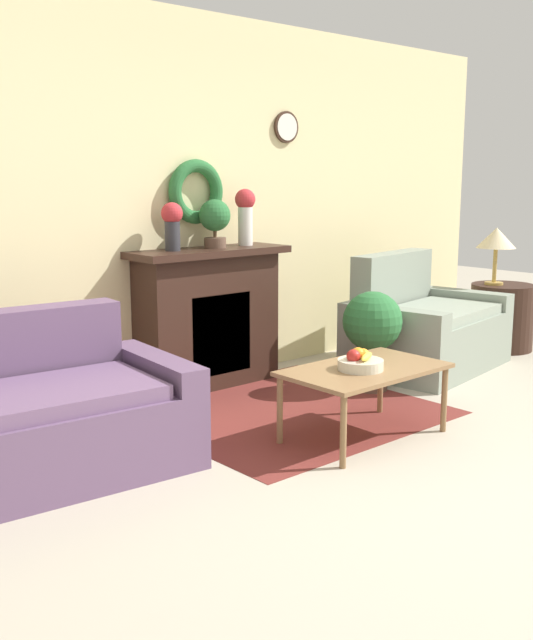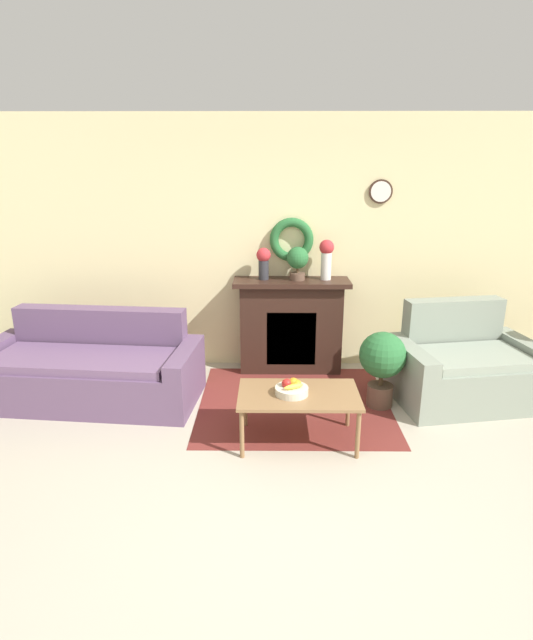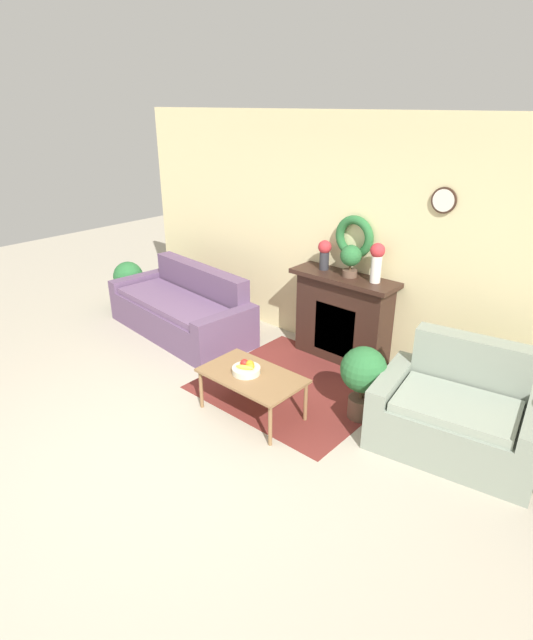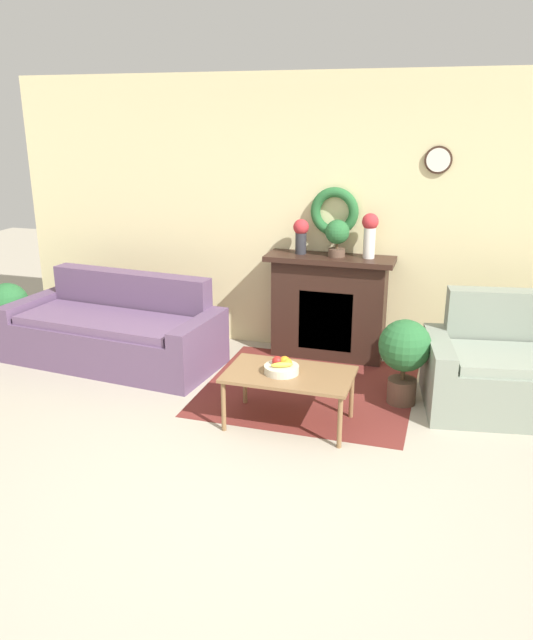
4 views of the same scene
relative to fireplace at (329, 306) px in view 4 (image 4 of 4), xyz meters
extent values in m
plane|color=#ADA38E|center=(-0.03, -2.60, -0.52)|extent=(16.00, 16.00, 0.00)
cube|color=maroon|center=(0.01, -0.84, -0.52)|extent=(1.80, 1.68, 0.01)
cube|color=beige|center=(-0.03, 0.21, 0.83)|extent=(6.80, 0.06, 2.70)
cylinder|color=#382319|center=(0.92, 0.16, 1.40)|extent=(0.25, 0.02, 0.25)
cylinder|color=white|center=(0.92, 0.15, 1.40)|extent=(0.21, 0.01, 0.21)
torus|color=#286633|center=(0.00, 0.13, 0.91)|extent=(0.47, 0.09, 0.47)
cube|color=#331E16|center=(0.00, 0.01, -0.03)|extent=(1.09, 0.34, 0.98)
cube|color=black|center=(0.00, -0.15, -0.11)|extent=(0.52, 0.02, 0.59)
cube|color=orange|center=(0.00, -0.16, -0.18)|extent=(0.42, 0.01, 0.32)
cube|color=#331E16|center=(0.00, -0.03, 0.48)|extent=(1.23, 0.41, 0.05)
cube|color=#604766|center=(-1.97, -0.87, -0.31)|extent=(1.79, 0.85, 0.41)
cube|color=#604766|center=(-1.93, -0.43, -0.11)|extent=(1.74, 0.35, 0.83)
cube|color=#604766|center=(-2.91, -0.69, -0.24)|extent=(0.25, 0.91, 0.55)
cube|color=#604766|center=(-1.02, -0.86, -0.24)|extent=(0.25, 0.91, 0.55)
cube|color=#6A4E70|center=(-1.97, -0.87, -0.07)|extent=(1.71, 0.79, 0.08)
cube|color=gray|center=(1.67, -0.84, -0.30)|extent=(1.09, 0.84, 0.43)
cube|color=gray|center=(1.60, -0.41, -0.06)|extent=(1.01, 0.35, 0.92)
cube|color=gray|center=(1.09, -0.84, -0.23)|extent=(0.31, 0.90, 0.57)
cube|color=gray|center=(1.67, -0.84, -0.04)|extent=(1.04, 0.78, 0.08)
cube|color=olive|center=(0.01, -1.52, -0.10)|extent=(0.97, 0.58, 0.03)
cylinder|color=olive|center=(-0.44, -1.77, -0.32)|extent=(0.04, 0.04, 0.41)
cylinder|color=olive|center=(0.45, -1.77, -0.32)|extent=(0.04, 0.04, 0.41)
cylinder|color=olive|center=(-0.44, -1.27, -0.32)|extent=(0.04, 0.04, 0.41)
cylinder|color=olive|center=(0.45, -1.27, -0.32)|extent=(0.04, 0.04, 0.41)
cylinder|color=beige|center=(-0.05, -1.54, -0.06)|extent=(0.27, 0.27, 0.06)
sphere|color=#B2231E|center=(-0.09, -1.52, -0.01)|extent=(0.08, 0.08, 0.08)
sphere|color=orange|center=(-0.04, -1.50, -0.01)|extent=(0.08, 0.08, 0.08)
sphere|color=orange|center=(-0.01, -1.52, -0.01)|extent=(0.07, 0.07, 0.07)
ellipsoid|color=yellow|center=(-0.04, -1.57, -0.01)|extent=(0.17, 0.11, 0.04)
cylinder|color=#2D2D33|center=(-0.30, 0.01, 0.61)|extent=(0.11, 0.11, 0.20)
sphere|color=#B72D33|center=(-0.30, 0.01, 0.77)|extent=(0.15, 0.15, 0.15)
cylinder|color=silver|center=(0.36, 0.01, 0.65)|extent=(0.11, 0.11, 0.29)
sphere|color=#B72D33|center=(0.36, 0.01, 0.85)|extent=(0.15, 0.15, 0.15)
cylinder|color=brown|center=(0.06, -0.01, 0.54)|extent=(0.16, 0.16, 0.08)
cylinder|color=#4C3823|center=(0.06, -0.01, 0.61)|extent=(0.03, 0.03, 0.06)
sphere|color=#286633|center=(0.06, -0.01, 0.74)|extent=(0.23, 0.23, 0.23)
cylinder|color=brown|center=(-3.22, -0.69, -0.44)|extent=(0.25, 0.25, 0.17)
cylinder|color=#4C3823|center=(-3.22, -0.69, -0.29)|extent=(0.04, 0.04, 0.12)
sphere|color=#286633|center=(-3.22, -0.69, -0.06)|extent=(0.42, 0.42, 0.42)
cylinder|color=brown|center=(0.81, -0.88, -0.41)|extent=(0.24, 0.24, 0.21)
cylinder|color=#4C3823|center=(0.81, -0.88, -0.25)|extent=(0.04, 0.04, 0.12)
sphere|color=#286633|center=(0.81, -0.88, -0.01)|extent=(0.43, 0.43, 0.43)
camera|label=1|loc=(-3.24, -4.35, 1.01)|focal=42.00mm
camera|label=2|loc=(-0.22, -5.18, 1.66)|focal=28.00mm
camera|label=3|loc=(2.81, -4.47, 2.25)|focal=28.00mm
camera|label=4|loc=(1.13, -5.78, 1.79)|focal=35.00mm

